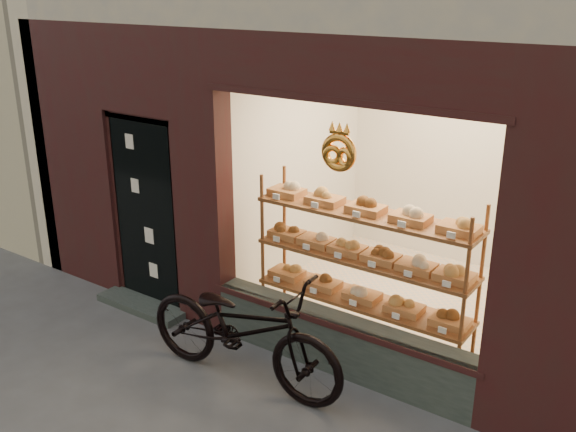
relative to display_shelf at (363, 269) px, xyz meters
The scene contains 2 objects.
display_shelf is the anchor object (origin of this frame).
bicycle 1.30m from the display_shelf, 119.79° to the right, with size 0.72×2.07×1.09m, color black.
Camera 1 is at (3.08, -2.48, 3.47)m, focal length 40.00 mm.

